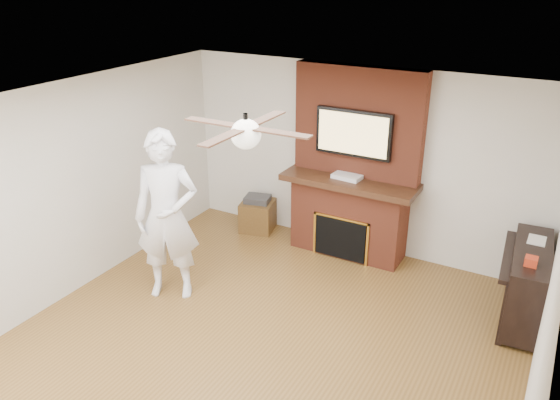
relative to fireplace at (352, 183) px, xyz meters
The scene contains 12 objects.
room_shell 2.56m from the fireplace, 90.00° to the right, with size 5.36×5.86×2.86m.
fireplace is the anchor object (origin of this frame).
tv 0.69m from the fireplace, 90.00° to the right, with size 1.00×0.08×0.60m.
ceiling_fan 2.88m from the fireplace, 90.00° to the right, with size 1.21×1.21×0.31m.
person 2.48m from the fireplace, 125.36° to the right, with size 0.74×0.49×2.02m, color silver.
side_table 1.61m from the fireplace, behind, with size 0.56×0.56×0.53m.
piano 2.42m from the fireplace, 13.45° to the right, with size 0.57×1.33×0.95m.
cable_box 0.15m from the fireplace, 110.51° to the right, with size 0.37×0.21×0.05m, color silver.
candle_orange 0.97m from the fireplace, 128.09° to the right, with size 0.07×0.07×0.13m, color #D34A18.
candle_green 0.96m from the fireplace, 92.46° to the right, with size 0.07×0.07×0.09m, color #478635.
candle_cream 0.97m from the fireplace, 46.36° to the right, with size 0.07×0.07×0.12m, color #BEB397.
candle_blue 0.98m from the fireplace, 52.83° to the right, with size 0.06×0.06×0.08m, color #3862A9.
Camera 1 is at (2.41, -3.74, 3.64)m, focal length 35.00 mm.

